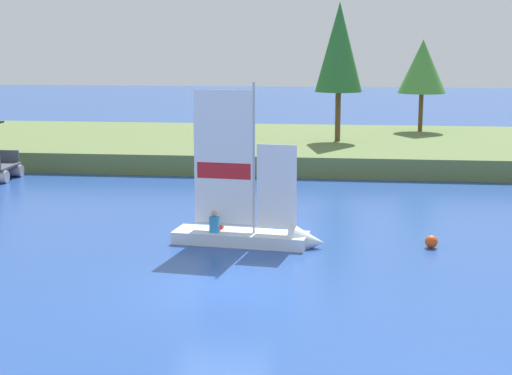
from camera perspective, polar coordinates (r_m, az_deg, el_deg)
ground_plane at (r=20.71m, az=-2.58°, el=-7.63°), size 200.00×200.00×0.00m
shore_bank at (r=45.31m, az=2.59°, el=3.08°), size 80.00×15.81×1.04m
shoreline_tree_left at (r=43.68m, az=6.24°, el=10.37°), size 2.66×2.66×7.80m
shoreline_tree_midleft at (r=49.53m, az=12.35°, el=8.82°), size 3.04×3.04×5.76m
sailboat at (r=25.02m, az=0.52°, el=-3.31°), size 5.12×1.81×5.70m
channel_buoy at (r=25.38m, az=12.98°, el=-3.96°), size 0.41×0.41×0.41m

